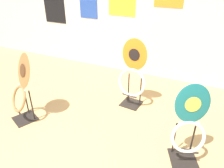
# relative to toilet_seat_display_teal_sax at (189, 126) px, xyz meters

# --- Properties ---
(ground_plane) EXTENTS (14.00, 14.00, 0.00)m
(ground_plane) POSITION_rel_toilet_seat_display_teal_sax_xyz_m (-1.37, -0.64, -0.44)
(ground_plane) COLOR tan
(wall_back) EXTENTS (8.00, 0.07, 2.60)m
(wall_back) POSITION_rel_toilet_seat_display_teal_sax_xyz_m (-1.37, 1.84, 0.86)
(wall_back) COLOR silver
(wall_back) RESTS_ON ground_plane
(toilet_seat_display_teal_sax) EXTENTS (0.39, 0.37, 0.89)m
(toilet_seat_display_teal_sax) POSITION_rel_toilet_seat_display_teal_sax_xyz_m (0.00, 0.00, 0.00)
(toilet_seat_display_teal_sax) COLOR black
(toilet_seat_display_teal_sax) RESTS_ON ground_plane
(toilet_seat_display_woodgrain) EXTENTS (0.45, 0.43, 0.91)m
(toilet_seat_display_woodgrain) POSITION_rel_toilet_seat_display_teal_sax_xyz_m (-2.03, -0.15, 0.03)
(toilet_seat_display_woodgrain) COLOR black
(toilet_seat_display_woodgrain) RESTS_ON ground_plane
(toilet_seat_display_orange_sun) EXTENTS (0.43, 0.31, 1.00)m
(toilet_seat_display_orange_sun) POSITION_rel_toilet_seat_display_teal_sax_xyz_m (-0.87, 0.75, 0.03)
(toilet_seat_display_orange_sun) COLOR black
(toilet_seat_display_orange_sun) RESTS_ON ground_plane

